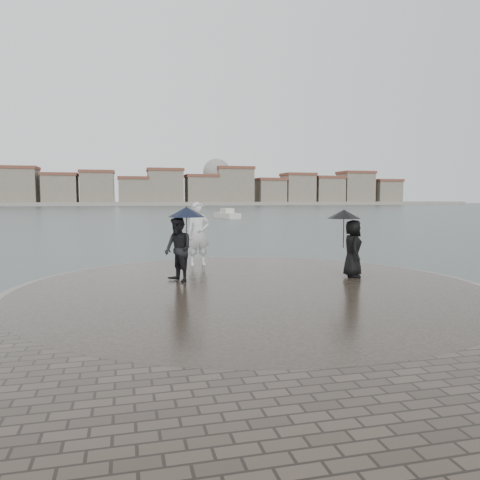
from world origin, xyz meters
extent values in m
plane|color=#2B3835|center=(0.00, 0.00, 0.00)|extent=(400.00, 400.00, 0.00)
cylinder|color=gray|center=(0.00, 3.50, 0.16)|extent=(12.50, 12.50, 0.32)
cylinder|color=#2D261E|center=(0.00, 3.50, 0.18)|extent=(11.90, 11.90, 0.36)
imported|color=silver|center=(-0.77, 7.56, 1.43)|extent=(0.81, 0.55, 2.15)
imported|color=black|center=(-1.78, 4.63, 1.25)|extent=(0.98, 1.07, 1.77)
cylinder|color=black|center=(-1.53, 4.73, 1.71)|extent=(0.02, 0.02, 0.90)
cone|color=black|center=(-1.53, 4.73, 2.26)|extent=(1.04, 1.04, 0.28)
imported|color=black|center=(3.19, 4.17, 1.19)|extent=(0.75, 0.93, 1.65)
cylinder|color=black|center=(2.94, 4.27, 1.66)|extent=(0.02, 0.02, 0.90)
cone|color=black|center=(2.94, 4.27, 2.18)|extent=(0.97, 0.97, 0.26)
cube|color=gray|center=(0.00, 163.00, 0.60)|extent=(260.00, 20.00, 1.20)
cube|color=gray|center=(-37.00, 160.00, 6.00)|extent=(12.00, 10.00, 12.00)
cube|color=brown|center=(-37.00, 160.00, 12.50)|extent=(12.60, 10.60, 1.00)
cube|color=gray|center=(-24.00, 160.00, 5.00)|extent=(11.00, 10.00, 10.00)
cube|color=brown|center=(-24.00, 160.00, 10.50)|extent=(11.60, 10.60, 1.00)
cube|color=gray|center=(-12.00, 160.00, 5.50)|extent=(11.00, 10.00, 11.00)
cube|color=brown|center=(-12.00, 160.00, 11.50)|extent=(11.60, 10.60, 1.00)
cube|color=gray|center=(0.00, 160.00, 4.50)|extent=(10.00, 10.00, 9.00)
cube|color=brown|center=(0.00, 160.00, 9.50)|extent=(10.60, 10.60, 1.00)
cube|color=gray|center=(11.00, 160.00, 6.00)|extent=(12.00, 10.00, 12.00)
cube|color=brown|center=(11.00, 160.00, 12.50)|extent=(12.60, 10.60, 1.00)
cube|color=gray|center=(24.00, 160.00, 5.00)|extent=(11.00, 10.00, 10.00)
cube|color=brown|center=(24.00, 160.00, 10.50)|extent=(11.60, 10.60, 1.00)
cube|color=gray|center=(36.00, 160.00, 6.50)|extent=(13.00, 10.00, 13.00)
cube|color=brown|center=(36.00, 160.00, 13.50)|extent=(13.60, 10.60, 1.00)
cube|color=gray|center=(50.00, 160.00, 4.50)|extent=(10.00, 10.00, 9.00)
cube|color=brown|center=(50.00, 160.00, 9.50)|extent=(10.60, 10.60, 1.00)
cube|color=gray|center=(61.00, 160.00, 5.50)|extent=(11.00, 10.00, 11.00)
cube|color=brown|center=(61.00, 160.00, 11.50)|extent=(11.60, 10.60, 1.00)
cube|color=gray|center=(73.00, 160.00, 5.00)|extent=(11.00, 10.00, 10.00)
cube|color=brown|center=(73.00, 160.00, 10.50)|extent=(11.60, 10.60, 1.00)
cube|color=gray|center=(85.00, 160.00, 6.00)|extent=(12.00, 10.00, 12.00)
cube|color=brown|center=(85.00, 160.00, 12.50)|extent=(12.60, 10.60, 1.00)
cube|color=gray|center=(98.00, 160.00, 4.50)|extent=(10.00, 10.00, 9.00)
cube|color=brown|center=(98.00, 160.00, 9.50)|extent=(10.60, 10.60, 1.00)
sphere|color=gray|center=(30.00, 162.00, 12.00)|extent=(10.00, 10.00, 10.00)
cube|color=beige|center=(9.88, 51.77, 0.25)|extent=(2.53, 5.69, 0.90)
cube|color=beige|center=(9.88, 51.77, 0.85)|extent=(1.53, 2.18, 0.90)
camera|label=1|loc=(-3.17, -8.04, 2.64)|focal=35.00mm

